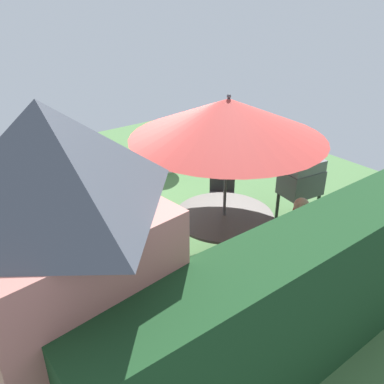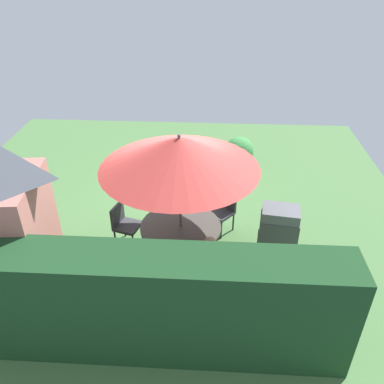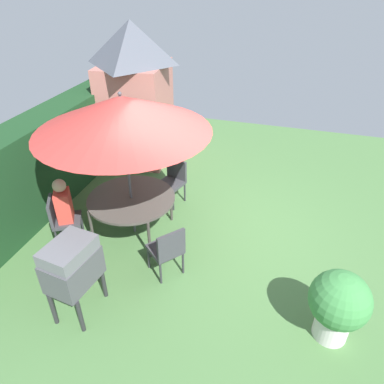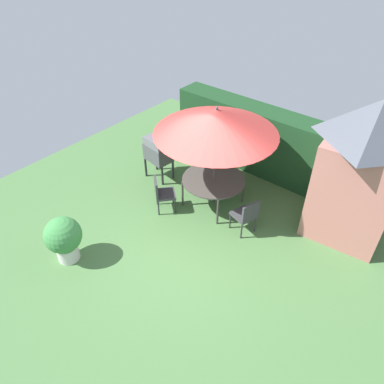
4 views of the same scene
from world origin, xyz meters
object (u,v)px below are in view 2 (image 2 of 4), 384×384
(chair_near_shed, at_px, (212,276))
(person_in_red, at_px, (210,261))
(bbq_grill, at_px, (279,225))
(chair_far_side, at_px, (223,208))
(patio_table, at_px, (181,228))
(potted_plant_by_shed, at_px, (239,154))
(patio_umbrella, at_px, (179,153))
(chair_toward_hedge, at_px, (124,222))

(chair_near_shed, height_order, person_in_red, person_in_red)
(bbq_grill, relative_size, chair_far_side, 1.33)
(patio_table, bearing_deg, person_in_red, 120.00)
(bbq_grill, relative_size, potted_plant_by_shed, 1.14)
(patio_table, relative_size, potted_plant_by_shed, 1.44)
(potted_plant_by_shed, bearing_deg, person_in_red, 81.15)
(chair_near_shed, height_order, potted_plant_by_shed, potted_plant_by_shed)
(patio_table, xyz_separation_m, chair_far_side, (-0.81, -0.96, -0.19))
(patio_umbrella, height_order, person_in_red, patio_umbrella)
(chair_far_side, bearing_deg, person_in_red, 82.57)
(patio_umbrella, xyz_separation_m, bbq_grill, (-1.82, -0.01, -1.42))
(patio_umbrella, bearing_deg, potted_plant_by_shed, -110.10)
(patio_umbrella, height_order, chair_near_shed, patio_umbrella)
(patio_table, height_order, bbq_grill, bbq_grill)
(patio_umbrella, bearing_deg, patio_table, 90.00)
(chair_far_side, bearing_deg, chair_near_shed, 84.05)
(chair_near_shed, relative_size, chair_far_side, 1.00)
(bbq_grill, height_order, person_in_red, person_in_red)
(bbq_grill, distance_m, chair_far_side, 1.42)
(chair_toward_hedge, height_order, person_in_red, person_in_red)
(chair_toward_hedge, bearing_deg, bbq_grill, 173.51)
(person_in_red, bearing_deg, chair_far_side, -97.43)
(patio_table, height_order, potted_plant_by_shed, potted_plant_by_shed)
(person_in_red, bearing_deg, potted_plant_by_shed, -98.85)
(patio_table, distance_m, patio_umbrella, 1.56)
(person_in_red, bearing_deg, patio_table, -60.00)
(chair_near_shed, xyz_separation_m, potted_plant_by_shed, (-0.64, -4.43, 0.08))
(patio_table, xyz_separation_m, bbq_grill, (-1.82, -0.01, 0.14))
(bbq_grill, distance_m, chair_toward_hedge, 3.03)
(chair_far_side, relative_size, chair_toward_hedge, 1.00)
(patio_umbrella, distance_m, chair_far_side, 2.15)
(chair_near_shed, bearing_deg, bbq_grill, -139.06)
(chair_near_shed, bearing_deg, patio_table, -60.00)
(chair_far_side, relative_size, potted_plant_by_shed, 0.85)
(patio_umbrella, relative_size, bbq_grill, 2.30)
(patio_umbrella, distance_m, chair_toward_hedge, 2.13)
(patio_table, height_order, patio_umbrella, patio_umbrella)
(chair_toward_hedge, relative_size, person_in_red, 0.71)
(bbq_grill, bearing_deg, chair_far_side, -43.30)
(patio_table, distance_m, person_in_red, 1.12)
(bbq_grill, relative_size, chair_toward_hedge, 1.33)
(patio_umbrella, distance_m, bbq_grill, 2.31)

